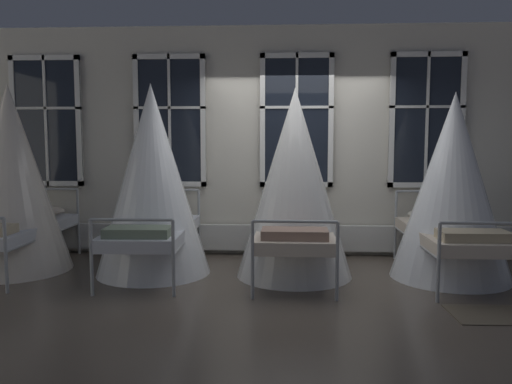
{
  "coord_description": "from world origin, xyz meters",
  "views": [
    {
      "loc": [
        -0.19,
        -5.84,
        1.58
      ],
      "look_at": [
        -0.5,
        0.15,
        1.0
      ],
      "focal_mm": 35.57,
      "sensor_mm": 36.0,
      "label": 1
    }
  ],
  "objects": [
    {
      "name": "ground",
      "position": [
        0.0,
        0.0,
        0.0
      ],
      "size": [
        23.53,
        23.53,
        0.0
      ],
      "primitive_type": "plane",
      "color": "brown"
    },
    {
      "name": "back_wall_with_windows",
      "position": [
        0.0,
        1.35,
        1.6
      ],
      "size": [
        12.77,
        0.1,
        3.19
      ],
      "primitive_type": "cube",
      "color": "beige",
      "rests_on": "ground"
    },
    {
      "name": "window_bank",
      "position": [
        0.0,
        1.23,
        1.1
      ],
      "size": [
        8.09,
        0.1,
        2.73
      ],
      "color": "black",
      "rests_on": "ground"
    },
    {
      "name": "cot_first",
      "position": [
        -3.51,
        0.2,
        1.11
      ],
      "size": [
        1.37,
        1.95,
        2.3
      ],
      "rotation": [
        0.0,
        0.0,
        1.57
      ],
      "color": "#9EA3A8",
      "rests_on": "ground"
    },
    {
      "name": "cot_second",
      "position": [
        -1.75,
        0.16,
        1.1
      ],
      "size": [
        1.37,
        1.97,
        2.28
      ],
      "rotation": [
        0.0,
        0.0,
        1.6
      ],
      "color": "#9EA3A8",
      "rests_on": "ground"
    },
    {
      "name": "cot_third",
      "position": [
        -0.05,
        0.13,
        1.07
      ],
      "size": [
        1.37,
        1.97,
        2.22
      ],
      "rotation": [
        0.0,
        0.0,
        1.55
      ],
      "color": "#9EA3A8",
      "rests_on": "ground"
    },
    {
      "name": "cot_fourth",
      "position": [
        1.78,
        0.12,
        1.04
      ],
      "size": [
        1.37,
        1.95,
        2.17
      ],
      "rotation": [
        0.0,
        0.0,
        1.57
      ],
      "color": "#9EA3A8",
      "rests_on": "ground"
    },
    {
      "name": "rug_fourth",
      "position": [
        1.77,
        -1.2,
        0.01
      ],
      "size": [
        0.81,
        0.57,
        0.01
      ],
      "primitive_type": "cube",
      "rotation": [
        0.0,
        0.0,
        0.02
      ],
      "color": "brown",
      "rests_on": "ground"
    }
  ]
}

